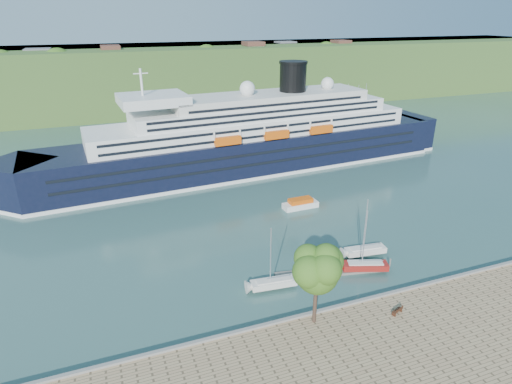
% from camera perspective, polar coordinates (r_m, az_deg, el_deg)
% --- Properties ---
extents(ground, '(400.00, 400.00, 0.00)m').
position_cam_1_polar(ground, '(59.83, 12.30, -15.05)').
color(ground, '#305550').
rests_on(ground, ground).
extents(far_hillside, '(400.00, 50.00, 24.00)m').
position_cam_1_polar(far_hillside, '(187.48, -12.25, 14.82)').
color(far_hillside, '#365A24').
rests_on(far_hillside, ground).
extents(quay_coping, '(220.00, 0.50, 0.30)m').
position_cam_1_polar(quay_coping, '(59.01, 12.51, -14.27)').
color(quay_coping, slate).
rests_on(quay_coping, promenade).
extents(cruise_ship, '(115.50, 24.58, 25.74)m').
position_cam_1_polar(cruise_ship, '(103.92, -1.13, 9.77)').
color(cruise_ship, black).
rests_on(cruise_ship, ground).
extents(park_bench, '(1.86, 1.27, 1.11)m').
position_cam_1_polar(park_bench, '(58.71, 18.32, -14.72)').
color(park_bench, '#442313').
rests_on(park_bench, promenade).
extents(promenade_tree, '(6.98, 6.98, 11.55)m').
position_cam_1_polar(promenade_tree, '(52.19, 8.06, -11.77)').
color(promenade_tree, '#305817').
rests_on(promenade_tree, promenade).
extents(floating_pontoon, '(17.08, 5.30, 0.38)m').
position_cam_1_polar(floating_pontoon, '(66.43, 9.95, -10.43)').
color(floating_pontoon, slate).
rests_on(floating_pontoon, ground).
extents(sailboat_white_near, '(7.34, 2.65, 9.28)m').
position_cam_1_polar(sailboat_white_near, '(59.77, 2.42, -9.10)').
color(sailboat_white_near, silver).
rests_on(sailboat_white_near, ground).
extents(sailboat_red, '(7.78, 4.45, 9.70)m').
position_cam_1_polar(sailboat_red, '(65.46, 14.66, -6.65)').
color(sailboat_red, maroon).
rests_on(sailboat_red, ground).
extents(sailboat_white_far, '(7.54, 2.87, 9.51)m').
position_cam_1_polar(sailboat_white_far, '(69.71, 14.67, -4.84)').
color(sailboat_white_far, silver).
rests_on(sailboat_white_far, ground).
extents(tender_launch, '(7.33, 2.70, 2.01)m').
position_cam_1_polar(tender_launch, '(86.10, 5.95, -1.50)').
color(tender_launch, '#DA530C').
rests_on(tender_launch, ground).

